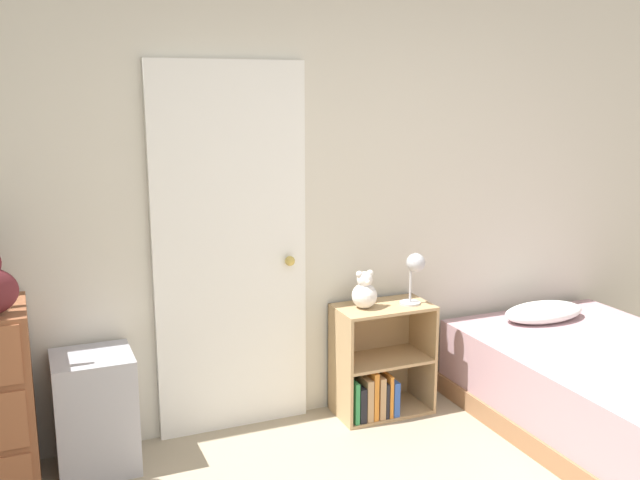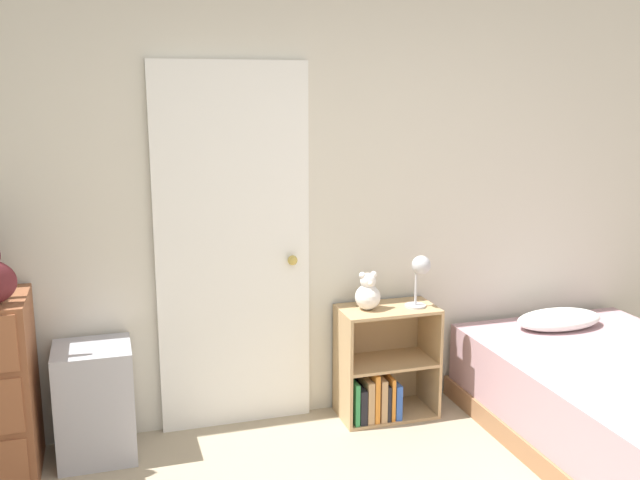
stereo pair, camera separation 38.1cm
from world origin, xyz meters
name	(u,v)px [view 2 (the right image)]	position (x,y,z in m)	size (l,w,h in m)	color
wall_back	(283,201)	(0.00, 2.32, 1.27)	(10.00, 0.06, 2.55)	beige
door_closed	(234,250)	(-0.30, 2.26, 1.02)	(0.85, 0.09, 2.04)	white
storage_bin	(95,402)	(-1.07, 2.09, 0.30)	(0.39, 0.36, 0.60)	#ADADB7
bookshelf	(380,375)	(0.52, 2.11, 0.25)	(0.56, 0.32, 0.66)	tan
teddy_bear	(368,293)	(0.44, 2.11, 0.75)	(0.15, 0.15, 0.22)	silver
desk_lamp	(420,270)	(0.74, 2.06, 0.88)	(0.14, 0.13, 0.30)	#B2B2B7
bed	(636,411)	(1.64, 1.29, 0.24)	(1.23, 1.97, 0.58)	#996B47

